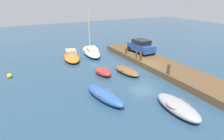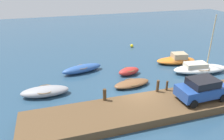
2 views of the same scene
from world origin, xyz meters
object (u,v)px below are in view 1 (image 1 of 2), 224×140
(mooring_post_mid_west, at_px, (141,56))
(mooring_post_west, at_px, (169,69))
(sailboat_white, at_px, (91,51))
(dinghy_red, at_px, (103,72))
(motorboat_orange, at_px, (71,56))
(rowboat_grey, at_px, (178,107))
(marker_buoy, at_px, (10,76))
(mooring_post_mid_east, at_px, (136,55))
(rowboat_blue, at_px, (105,95))
(parked_car, at_px, (141,46))
(mooring_post_east, at_px, (126,51))
(rowboat_brown, at_px, (127,71))

(mooring_post_mid_west, bearing_deg, mooring_post_west, 180.00)
(sailboat_white, bearing_deg, mooring_post_west, -155.25)
(dinghy_red, distance_m, motorboat_orange, 6.67)
(rowboat_grey, relative_size, motorboat_orange, 0.85)
(dinghy_red, xyz_separation_m, marker_buoy, (3.75, 8.57, -0.16))
(motorboat_orange, relative_size, mooring_post_mid_east, 5.72)
(rowboat_blue, xyz_separation_m, motorboat_orange, (11.11, -0.64, 0.03))
(rowboat_blue, relative_size, dinghy_red, 1.78)
(mooring_post_mid_west, xyz_separation_m, parked_car, (2.70, -1.98, 0.37))
(rowboat_blue, distance_m, motorboat_orange, 11.13)
(mooring_post_west, xyz_separation_m, marker_buoy, (7.75, 13.67, -0.88))
(mooring_post_east, bearing_deg, motorboat_orange, 66.95)
(rowboat_brown, relative_size, parked_car, 0.95)
(mooring_post_mid_east, bearing_deg, rowboat_brown, 128.62)
(rowboat_grey, bearing_deg, motorboat_orange, 15.21)
(dinghy_red, distance_m, marker_buoy, 9.36)
(mooring_post_west, xyz_separation_m, mooring_post_mid_west, (4.56, 0.00, 0.04))
(mooring_post_mid_west, height_order, mooring_post_east, mooring_post_mid_west)
(mooring_post_east, bearing_deg, mooring_post_mid_west, 180.00)
(rowboat_grey, distance_m, rowboat_blue, 5.49)
(rowboat_grey, relative_size, mooring_post_east, 5.33)
(dinghy_red, bearing_deg, mooring_post_mid_west, -95.46)
(rowboat_brown, relative_size, mooring_post_east, 4.81)
(mooring_post_mid_west, relative_size, mooring_post_mid_east, 1.22)
(dinghy_red, distance_m, mooring_post_mid_west, 5.19)
(mooring_post_east, bearing_deg, rowboat_blue, 139.60)
(mooring_post_west, height_order, parked_car, parked_car)
(rowboat_blue, distance_m, parked_car, 12.07)
(rowboat_brown, distance_m, mooring_post_east, 5.20)
(mooring_post_east, bearing_deg, marker_buoy, 90.08)
(motorboat_orange, xyz_separation_m, mooring_post_mid_west, (-5.96, -6.47, 0.71))
(rowboat_grey, relative_size, dinghy_red, 1.61)
(mooring_post_west, relative_size, mooring_post_mid_west, 0.92)
(rowboat_grey, xyz_separation_m, mooring_post_west, (4.47, -3.23, 0.71))
(mooring_post_west, distance_m, mooring_post_mid_east, 5.43)
(dinghy_red, distance_m, mooring_post_east, 6.37)
(rowboat_blue, xyz_separation_m, mooring_post_east, (8.36, -7.11, 0.60))
(rowboat_blue, height_order, rowboat_brown, rowboat_blue)
(mooring_post_mid_east, bearing_deg, marker_buoy, 80.37)
(rowboat_brown, xyz_separation_m, marker_buoy, (4.41, 11.05, -0.06))
(mooring_post_mid_west, bearing_deg, rowboat_blue, 125.91)
(sailboat_white, xyz_separation_m, mooring_post_west, (-11.38, -3.41, 0.62))
(dinghy_red, xyz_separation_m, mooring_post_mid_west, (0.56, -5.10, 0.77))
(motorboat_orange, bearing_deg, marker_buoy, 119.58)
(mooring_post_west, distance_m, marker_buoy, 15.74)
(rowboat_blue, xyz_separation_m, parked_car, (7.85, -9.10, 1.11))
(parked_car, xyz_separation_m, marker_buoy, (0.49, 15.65, -1.30))
(sailboat_white, height_order, mooring_post_mid_west, sailboat_white)
(mooring_post_mid_west, xyz_separation_m, mooring_post_east, (3.21, 0.00, -0.13))
(rowboat_blue, height_order, motorboat_orange, motorboat_orange)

